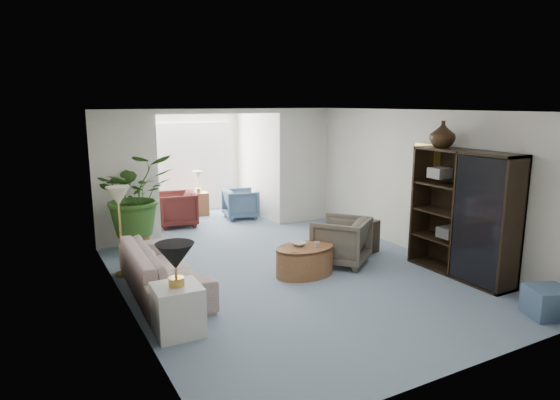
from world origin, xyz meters
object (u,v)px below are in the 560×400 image
cabinet_urn (443,134)px  sunroom_chair_blue (241,204)px  sunroom_chair_maroon (177,209)px  floor_lamp (118,196)px  table_lamp (175,256)px  entertainment_cabinet (463,214)px  framed_picture (429,158)px  plant_pot (139,243)px  end_table (178,310)px  coffee_table (305,261)px  side_table_dark (363,237)px  sunroom_table (199,204)px  wingback_chair (341,241)px  coffee_cup (317,244)px  ottoman (548,302)px  sofa (163,269)px  coffee_bowl (299,244)px

cabinet_urn → sunroom_chair_blue: 5.08m
sunroom_chair_maroon → floor_lamp: bearing=-23.0°
table_lamp → entertainment_cabinet: (4.37, -0.20, 0.04)m
framed_picture → plant_pot: framed_picture is taller
end_table → coffee_table: 2.47m
sunroom_chair_blue → floor_lamp: bearing=138.8°
end_table → entertainment_cabinet: bearing=-2.6°
end_table → floor_lamp: size_ratio=1.61×
cabinet_urn → coffee_table: bearing=162.8°
side_table_dark → coffee_table: bearing=-162.4°
sunroom_table → wingback_chair: bearing=-78.6°
wingback_chair → entertainment_cabinet: 1.93m
cabinet_urn → sunroom_table: size_ratio=0.76×
end_table → coffee_cup: size_ratio=6.37×
side_table_dark → wingback_chair: bearing=-156.8°
entertainment_cabinet → sunroom_table: bearing=110.7°
floor_lamp → sunroom_chair_maroon: 3.17m
cabinet_urn → sunroom_chair_blue: bearing=107.5°
sunroom_chair_blue → side_table_dark: bearing=-156.6°
plant_pot → sunroom_chair_blue: size_ratio=0.54×
wingback_chair → framed_picture: bearing=130.5°
floor_lamp → sunroom_chair_maroon: bearing=57.7°
wingback_chair → plant_pot: (-2.80, 2.22, -0.23)m
coffee_cup → sunroom_chair_blue: size_ratio=0.12×
floor_lamp → sunroom_table: size_ratio=0.66×
framed_picture → plant_pot: bearing=149.3°
end_table → ottoman: (4.17, -1.76, -0.11)m
table_lamp → sofa: bearing=81.6°
floor_lamp → sunroom_chair_blue: size_ratio=0.49×
coffee_table → sunroom_table: size_ratio=1.75×
sunroom_chair_blue → coffee_table: bearing=179.7°
table_lamp → entertainment_cabinet: bearing=-2.6°
cabinet_urn → sunroom_chair_maroon: size_ratio=0.50×
sofa → coffee_cup: bearing=-100.9°
table_lamp → side_table_dark: (3.79, 1.42, -0.64)m
floor_lamp → ottoman: (4.36, -4.01, -1.07)m
coffee_bowl → plant_pot: 3.02m
end_table → sunroom_chair_maroon: (1.44, 4.83, 0.08)m
coffee_bowl → plant_pot: bearing=130.2°
ottoman → plant_pot: bearing=127.3°
floor_lamp → coffee_cup: size_ratio=3.95×
coffee_bowl → coffee_cup: size_ratio=2.41×
table_lamp → ottoman: table_lamp is taller
table_lamp → floor_lamp: floor_lamp is taller
framed_picture → side_table_dark: (-0.81, 0.64, -1.41)m
end_table → ottoman: size_ratio=1.26×
floor_lamp → side_table_dark: bearing=-11.9°
cabinet_urn → ottoman: 2.84m
framed_picture → sofa: framed_picture is taller
coffee_table → plant_pot: 3.12m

